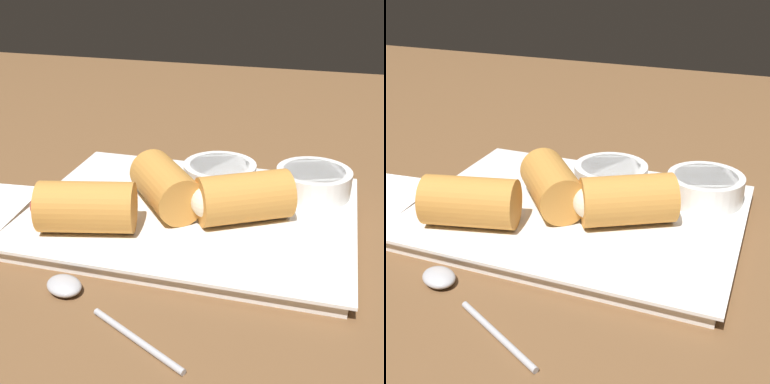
{
  "view_description": "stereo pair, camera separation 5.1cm",
  "coord_description": "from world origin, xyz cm",
  "views": [
    {
      "loc": [
        11.11,
        -48.15,
        28.07
      ],
      "look_at": [
        -1.49,
        -2.43,
        5.39
      ],
      "focal_mm": 50.0,
      "sensor_mm": 36.0,
      "label": 1
    },
    {
      "loc": [
        15.92,
        -46.55,
        28.07
      ],
      "look_at": [
        -1.49,
        -2.43,
        5.39
      ],
      "focal_mm": 50.0,
      "sensor_mm": 36.0,
      "label": 2
    }
  ],
  "objects": [
    {
      "name": "roll_front_left",
      "position": [
        -4.36,
        -2.43,
        5.86
      ],
      "size": [
        9.15,
        9.74,
        4.72
      ],
      "color": "#C68438",
      "rests_on": "serving_plate"
    },
    {
      "name": "roll_back_left",
      "position": [
        -10.09,
        -9.11,
        5.86
      ],
      "size": [
        9.86,
        6.61,
        4.72
      ],
      "color": "#C68438",
      "rests_on": "serving_plate"
    },
    {
      "name": "roll_front_right",
      "position": [
        3.44,
        -3.49,
        5.86
      ],
      "size": [
        9.9,
        8.4,
        4.72
      ],
      "color": "#C68438",
      "rests_on": "serving_plate"
    },
    {
      "name": "spoon",
      "position": [
        -6.81,
        -17.29,
        2.5
      ],
      "size": [
        14.07,
        8.41,
        1.13
      ],
      "color": "#B2B2B7",
      "rests_on": "table_surface"
    },
    {
      "name": "dipping_bowl_far",
      "position": [
        9.84,
        4.38,
        4.97
      ],
      "size": [
        7.82,
        7.82,
        2.71
      ],
      "color": "white",
      "rests_on": "serving_plate"
    },
    {
      "name": "table_surface",
      "position": [
        0.0,
        0.0,
        1.0
      ],
      "size": [
        180.0,
        140.0,
        2.0
      ],
      "color": "brown",
      "rests_on": "ground"
    },
    {
      "name": "dipping_bowl_near",
      "position": [
        0.29,
        3.38,
        4.97
      ],
      "size": [
        7.82,
        7.82,
        2.71
      ],
      "color": "white",
      "rests_on": "serving_plate"
    },
    {
      "name": "serving_plate",
      "position": [
        -1.49,
        -2.43,
        2.76
      ],
      "size": [
        31.88,
        24.04,
        1.5
      ],
      "color": "white",
      "rests_on": "table_surface"
    }
  ]
}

